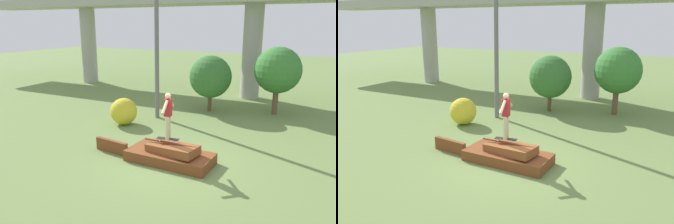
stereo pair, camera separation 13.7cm
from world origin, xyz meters
TOP-DOWN VIEW (x-y plane):
  - ground_plane at (0.00, 0.00)m, footprint 80.00×80.00m
  - scrap_pile at (0.03, -0.01)m, footprint 2.81×1.33m
  - scrap_plank_loose at (-2.16, -0.19)m, footprint 1.35×0.29m
  - skateboard at (-0.08, 0.04)m, footprint 0.75×0.31m
  - skater at (-0.08, 0.04)m, footprint 0.27×1.13m
  - highway_overpass at (0.00, 10.63)m, footprint 44.00×3.29m
  - utility_pole at (-2.86, 4.37)m, footprint 1.30×0.20m
  - tree_behind_left at (1.99, 7.52)m, footprint 2.22×2.22m
  - tree_behind_right at (-1.05, 6.59)m, footprint 2.11×2.11m
  - bush_yellow_flowering at (-3.65, 2.74)m, footprint 1.18×1.18m

SIDE VIEW (x-z plane):
  - ground_plane at x=0.00m, z-range 0.00..0.00m
  - scrap_plank_loose at x=-2.16m, z-range 0.00..0.45m
  - scrap_pile at x=0.03m, z-range -0.10..0.59m
  - bush_yellow_flowering at x=-3.65m, z-range 0.00..1.18m
  - skateboard at x=-0.08m, z-range 0.72..0.80m
  - skater at x=-0.08m, z-range 0.88..2.37m
  - tree_behind_right at x=-1.05m, z-range 0.35..3.18m
  - tree_behind_left at x=1.99m, z-range 0.52..3.81m
  - utility_pole at x=-2.86m, z-range 0.12..8.14m
  - highway_overpass at x=0.00m, z-range 2.16..8.19m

